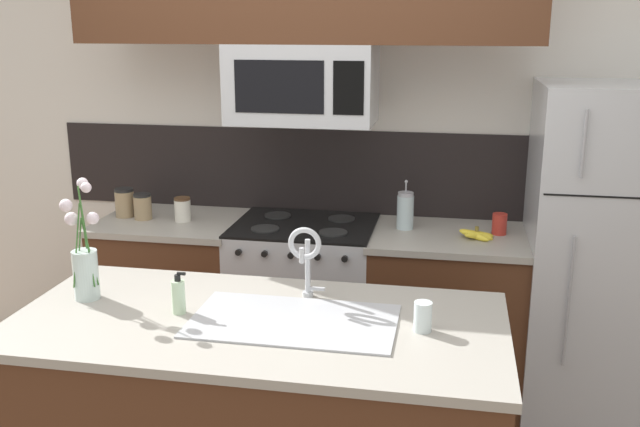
# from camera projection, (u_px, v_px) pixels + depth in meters

# --- Properties ---
(rear_partition) EXTENTS (5.20, 0.10, 2.60)m
(rear_partition) POSITION_uv_depth(u_px,v_px,m) (369.00, 145.00, 4.06)
(rear_partition) COLOR silver
(rear_partition) RESTS_ON ground
(splash_band) EXTENTS (3.08, 0.01, 0.48)m
(splash_band) POSITION_uv_depth(u_px,v_px,m) (316.00, 171.00, 4.10)
(splash_band) COLOR black
(splash_band) RESTS_ON rear_partition
(back_counter_left) EXTENTS (0.79, 0.65, 0.91)m
(back_counter_left) POSITION_uv_depth(u_px,v_px,m) (176.00, 295.00, 4.12)
(back_counter_left) COLOR #4C2B19
(back_counter_left) RESTS_ON ground
(back_counter_right) EXTENTS (0.82, 0.65, 0.91)m
(back_counter_right) POSITION_uv_depth(u_px,v_px,m) (445.00, 315.00, 3.84)
(back_counter_right) COLOR #4C2B19
(back_counter_right) RESTS_ON ground
(stove_range) EXTENTS (0.76, 0.64, 0.93)m
(stove_range) POSITION_uv_depth(u_px,v_px,m) (305.00, 303.00, 3.98)
(stove_range) COLOR #B7BABF
(stove_range) RESTS_ON ground
(microwave) EXTENTS (0.74, 0.40, 0.40)m
(microwave) POSITION_uv_depth(u_px,v_px,m) (303.00, 84.00, 3.64)
(microwave) COLOR #B7BABF
(refrigerator) EXTENTS (0.84, 0.74, 1.70)m
(refrigerator) POSITION_uv_depth(u_px,v_px,m) (613.00, 253.00, 3.60)
(refrigerator) COLOR #B7BABF
(refrigerator) RESTS_ON ground
(storage_jar_tall) EXTENTS (0.11, 0.11, 0.16)m
(storage_jar_tall) POSITION_uv_depth(u_px,v_px,m) (125.00, 203.00, 4.04)
(storage_jar_tall) COLOR #997F5B
(storage_jar_tall) RESTS_ON back_counter_left
(storage_jar_medium) EXTENTS (0.10, 0.10, 0.15)m
(storage_jar_medium) POSITION_uv_depth(u_px,v_px,m) (143.00, 206.00, 3.98)
(storage_jar_medium) COLOR #997F5B
(storage_jar_medium) RESTS_ON back_counter_left
(storage_jar_short) EXTENTS (0.09, 0.09, 0.13)m
(storage_jar_short) POSITION_uv_depth(u_px,v_px,m) (183.00, 209.00, 3.95)
(storage_jar_short) COLOR silver
(storage_jar_short) RESTS_ON back_counter_left
(banana_bunch) EXTENTS (0.19, 0.12, 0.08)m
(banana_bunch) POSITION_uv_depth(u_px,v_px,m) (476.00, 235.00, 3.63)
(banana_bunch) COLOR yellow
(banana_bunch) RESTS_ON back_counter_right
(french_press) EXTENTS (0.09, 0.09, 0.27)m
(french_press) POSITION_uv_depth(u_px,v_px,m) (405.00, 211.00, 3.79)
(french_press) COLOR silver
(french_press) RESTS_ON back_counter_right
(coffee_tin) EXTENTS (0.08, 0.08, 0.11)m
(coffee_tin) POSITION_uv_depth(u_px,v_px,m) (499.00, 224.00, 3.71)
(coffee_tin) COLOR #B22D23
(coffee_tin) RESTS_ON back_counter_right
(island_counter) EXTENTS (1.85, 0.89, 0.91)m
(island_counter) POSITION_uv_depth(u_px,v_px,m) (260.00, 427.00, 2.78)
(island_counter) COLOR #4C2B19
(island_counter) RESTS_ON ground
(kitchen_sink) EXTENTS (0.76, 0.44, 0.16)m
(kitchen_sink) POSITION_uv_depth(u_px,v_px,m) (294.00, 339.00, 2.65)
(kitchen_sink) COLOR #ADAFB5
(kitchen_sink) RESTS_ON island_counter
(sink_faucet) EXTENTS (0.14, 0.14, 0.31)m
(sink_faucet) POSITION_uv_depth(u_px,v_px,m) (306.00, 253.00, 2.79)
(sink_faucet) COLOR #B7BABF
(sink_faucet) RESTS_ON island_counter
(dish_soap_bottle) EXTENTS (0.06, 0.05, 0.16)m
(dish_soap_bottle) POSITION_uv_depth(u_px,v_px,m) (178.00, 296.00, 2.70)
(dish_soap_bottle) COLOR beige
(dish_soap_bottle) RESTS_ON island_counter
(drinking_glass) EXTENTS (0.07, 0.07, 0.11)m
(drinking_glass) POSITION_uv_depth(u_px,v_px,m) (423.00, 317.00, 2.54)
(drinking_glass) COLOR silver
(drinking_glass) RESTS_ON island_counter
(flower_vase) EXTENTS (0.15, 0.15, 0.48)m
(flower_vase) POSITION_uv_depth(u_px,v_px,m) (85.00, 265.00, 2.82)
(flower_vase) COLOR silver
(flower_vase) RESTS_ON island_counter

